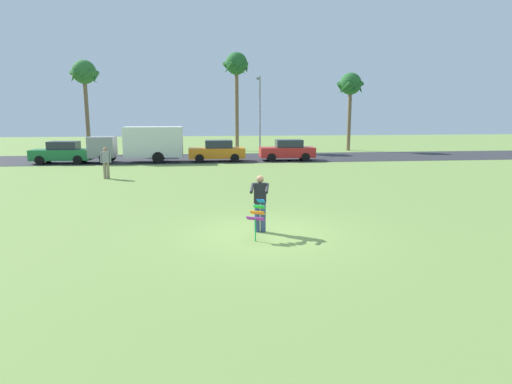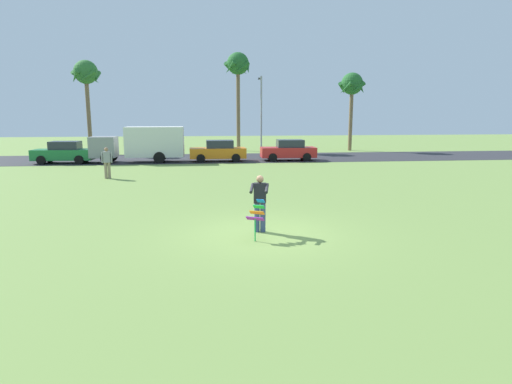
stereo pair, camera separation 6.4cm
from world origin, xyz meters
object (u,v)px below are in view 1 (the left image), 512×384
at_px(palm_tree_right_near, 237,68).
at_px(streetlight_pole, 260,109).
at_px(parked_car_orange, 217,151).
at_px(person_walker_near, 106,162).
at_px(kite_held, 257,214).
at_px(parked_truck_grey_van, 142,143).
at_px(parked_car_red, 287,150).
at_px(person_kite_flyer, 260,201).
at_px(palm_tree_left_near, 84,76).
at_px(parked_car_green, 63,153).
at_px(palm_tree_centre_far, 350,87).

relative_size(palm_tree_right_near, streetlight_pole, 1.34).
xyz_separation_m(parked_car_orange, person_walker_near, (-6.41, -8.28, 0.16)).
distance_m(kite_held, parked_truck_grey_van, 21.91).
bearing_deg(parked_truck_grey_van, parked_car_orange, 0.01).
bearing_deg(parked_car_orange, palm_tree_right_near, 76.69).
relative_size(parked_car_red, palm_tree_right_near, 0.45).
xyz_separation_m(kite_held, person_walker_near, (-6.80, 12.81, 0.18)).
bearing_deg(kite_held, parked_truck_grey_van, 105.61).
distance_m(person_kite_flyer, palm_tree_left_near, 31.78).
xyz_separation_m(parked_car_green, parked_truck_grey_van, (5.69, 0.00, 0.64)).
bearing_deg(parked_car_green, streetlight_pole, 26.57).
bearing_deg(person_kite_flyer, palm_tree_centre_far, 66.32).
distance_m(parked_truck_grey_van, palm_tree_right_near, 14.09).
bearing_deg(parked_car_red, kite_held, -103.40).
bearing_deg(parked_car_red, person_walker_near, -145.01).
xyz_separation_m(kite_held, streetlight_pole, (3.89, 28.83, 3.25)).
height_order(parked_car_orange, person_walker_near, person_walker_near).
bearing_deg(streetlight_pole, palm_tree_right_near, 133.97).
distance_m(palm_tree_centre_far, person_walker_near, 26.49).
distance_m(parked_car_green, palm_tree_left_near, 10.49).
distance_m(person_kite_flyer, parked_car_orange, 20.31).
bearing_deg(person_walker_near, person_kite_flyer, -59.83).
height_order(person_kite_flyer, parked_car_red, person_kite_flyer).
distance_m(parked_car_red, person_walker_near, 14.44).
bearing_deg(palm_tree_centre_far, palm_tree_right_near, 174.11).
bearing_deg(kite_held, parked_car_red, 76.60).
relative_size(palm_tree_centre_far, streetlight_pole, 1.07).
relative_size(parked_car_red, palm_tree_left_near, 0.51).
distance_m(parked_car_green, parked_car_orange, 11.19).
height_order(parked_car_orange, palm_tree_left_near, palm_tree_left_near).
height_order(parked_car_red, person_walker_near, person_walker_near).
bearing_deg(palm_tree_right_near, streetlight_pole, -46.03).
xyz_separation_m(parked_car_green, streetlight_pole, (15.48, 7.74, 3.22)).
relative_size(parked_truck_grey_van, palm_tree_left_near, 0.81).
bearing_deg(parked_car_orange, parked_truck_grey_van, -179.99).
bearing_deg(palm_tree_left_near, palm_tree_centre_far, 0.33).
relative_size(palm_tree_right_near, person_walker_near, 5.41).
bearing_deg(palm_tree_centre_far, parked_car_green, -160.53).
xyz_separation_m(parked_car_green, palm_tree_right_near, (13.50, 9.78, 7.10)).
height_order(person_kite_flyer, palm_tree_right_near, palm_tree_right_near).
height_order(streetlight_pole, person_walker_near, streetlight_pole).
bearing_deg(kite_held, person_walker_near, 117.97).
distance_m(parked_truck_grey_van, palm_tree_left_near, 11.74).
relative_size(parked_car_green, palm_tree_left_near, 0.51).
distance_m(person_kite_flyer, kite_held, 0.84).
bearing_deg(parked_car_red, palm_tree_left_near, 153.20).
bearing_deg(palm_tree_right_near, palm_tree_left_near, -174.71).
xyz_separation_m(palm_tree_left_near, streetlight_pole, (15.71, -0.77, -2.91)).
height_order(palm_tree_right_near, streetlight_pole, palm_tree_right_near).
distance_m(palm_tree_right_near, streetlight_pole, 4.81).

